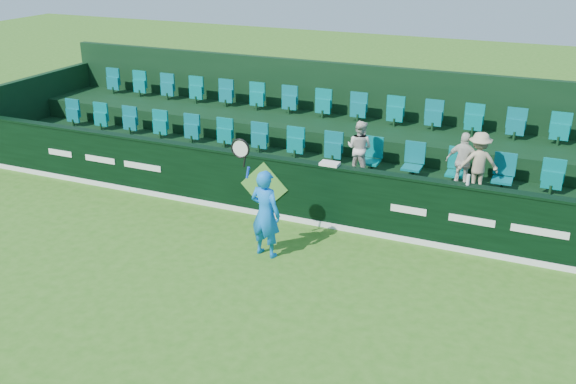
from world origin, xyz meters
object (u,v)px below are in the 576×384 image
at_px(spectator_middle, 464,162).
at_px(spectator_right, 478,162).
at_px(towel, 330,164).
at_px(drinks_bottle, 468,180).
at_px(tennis_player, 265,213).
at_px(spectator_left, 359,148).

height_order(spectator_middle, spectator_right, spectator_right).
bearing_deg(towel, drinks_bottle, 0.00).
bearing_deg(towel, spectator_right, 22.17).
relative_size(tennis_player, towel, 6.06).
bearing_deg(spectator_right, towel, 3.38).
bearing_deg(spectator_middle, towel, 28.84).
height_order(tennis_player, spectator_left, tennis_player).
height_order(spectator_left, towel, spectator_left).
bearing_deg(tennis_player, spectator_middle, 41.91).
xyz_separation_m(spectator_left, towel, (-0.27, -1.12, -0.02)).
relative_size(spectator_middle, towel, 3.17).
relative_size(spectator_middle, drinks_bottle, 5.92).
bearing_deg(spectator_left, tennis_player, 81.40).
bearing_deg(drinks_bottle, spectator_right, 88.40).
bearing_deg(spectator_left, spectator_right, -170.34).
relative_size(tennis_player, spectator_right, 1.84).
bearing_deg(tennis_player, towel, 68.69).
distance_m(spectator_middle, towel, 2.70).
xyz_separation_m(spectator_middle, spectator_right, (0.29, 0.00, 0.02)).
height_order(towel, drinks_bottle, drinks_bottle).
bearing_deg(drinks_bottle, spectator_left, 155.43).
relative_size(tennis_player, spectator_left, 1.92).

